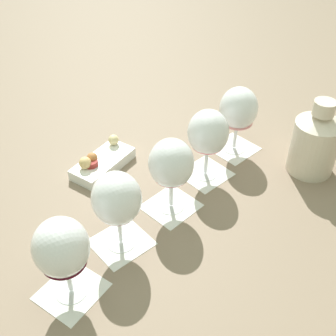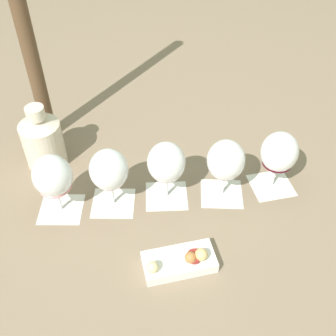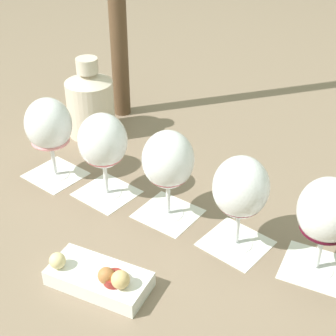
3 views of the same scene
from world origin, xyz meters
name	(u,v)px [view 3 (image 3 of 3)]	position (x,y,z in m)	size (l,w,h in m)	color
ground_plane	(169,216)	(0.00, 0.00, 0.00)	(8.00, 8.00, 0.00)	#7F6B56
tasting_card_0	(56,175)	(-0.20, -0.21, 0.00)	(0.15, 0.15, 0.00)	white
tasting_card_1	(107,193)	(-0.11, -0.11, 0.00)	(0.15, 0.15, 0.00)	white
tasting_card_2	(166,214)	(-0.01, 0.00, 0.00)	(0.16, 0.15, 0.00)	white
tasting_card_3	(236,243)	(0.11, 0.10, 0.00)	(0.15, 0.15, 0.00)	white
tasting_card_4	(316,268)	(0.21, 0.21, 0.00)	(0.15, 0.16, 0.00)	white
wine_glass_0	(49,127)	(-0.20, -0.21, 0.12)	(0.10, 0.10, 0.18)	white
wine_glass_1	(103,144)	(-0.11, -0.11, 0.12)	(0.10, 0.10, 0.18)	white
wine_glass_2	(166,163)	(-0.01, 0.00, 0.12)	(0.10, 0.10, 0.18)	white
wine_glass_3	(241,191)	(0.11, 0.10, 0.12)	(0.10, 0.10, 0.18)	white
wine_glass_4	(327,214)	(0.21, 0.21, 0.12)	(0.10, 0.10, 0.18)	white
ceramic_vase	(90,102)	(-0.37, -0.10, 0.09)	(0.12, 0.12, 0.20)	beige
snack_dish	(99,278)	(0.15, -0.16, 0.02)	(0.17, 0.18, 0.06)	white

